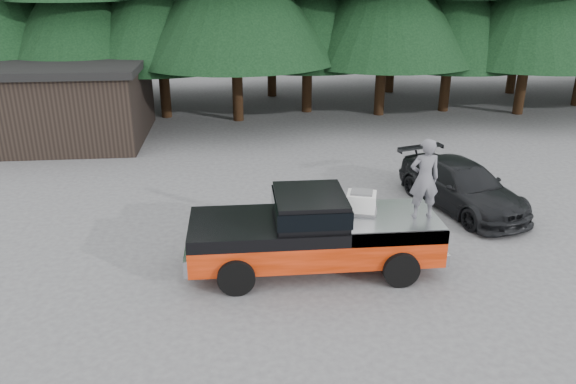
{
  "coord_description": "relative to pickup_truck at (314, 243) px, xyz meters",
  "views": [
    {
      "loc": [
        -1.14,
        -12.0,
        6.67
      ],
      "look_at": [
        0.01,
        0.0,
        1.92
      ],
      "focal_mm": 35.0,
      "sensor_mm": 36.0,
      "label": 1
    }
  ],
  "objects": [
    {
      "name": "truck_cab",
      "position": [
        -0.1,
        0.0,
        0.96
      ],
      "size": [
        1.66,
        1.9,
        0.59
      ],
      "primitive_type": "cube",
      "color": "black",
      "rests_on": "pickup_truck"
    },
    {
      "name": "utility_building",
      "position": [
        -9.6,
        12.17,
        1.0
      ],
      "size": [
        8.4,
        6.4,
        3.3
      ],
      "color": "black",
      "rests_on": "ground"
    },
    {
      "name": "ground",
      "position": [
        -0.6,
        0.17,
        -0.67
      ],
      "size": [
        120.0,
        120.0,
        0.0
      ],
      "primitive_type": "plane",
      "color": "#49494B",
      "rests_on": "ground"
    },
    {
      "name": "pickup_truck",
      "position": [
        0.0,
        0.0,
        0.0
      ],
      "size": [
        6.0,
        2.04,
        1.33
      ],
      "primitive_type": null,
      "color": "red",
      "rests_on": "ground"
    },
    {
      "name": "man_on_bed",
      "position": [
        2.5,
        -0.19,
        1.61
      ],
      "size": [
        0.69,
        0.45,
        1.89
      ],
      "primitive_type": "imported",
      "rotation": [
        0.0,
        0.0,
        3.14
      ],
      "color": "#55555C",
      "rests_on": "pickup_truck"
    },
    {
      "name": "air_compressor",
      "position": [
        1.16,
        0.21,
        0.9
      ],
      "size": [
        0.8,
        0.72,
        0.46
      ],
      "primitive_type": "cube",
      "rotation": [
        0.0,
        0.0,
        -0.29
      ],
      "color": "silver",
      "rests_on": "pickup_truck"
    },
    {
      "name": "parked_car",
      "position": [
        4.94,
        3.29,
        0.02
      ],
      "size": [
        3.21,
        5.1,
        1.38
      ],
      "primitive_type": "imported",
      "rotation": [
        0.0,
        0.0,
        0.29
      ],
      "color": "black",
      "rests_on": "ground"
    }
  ]
}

